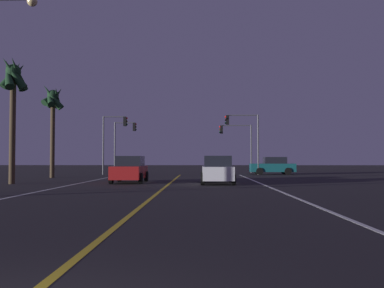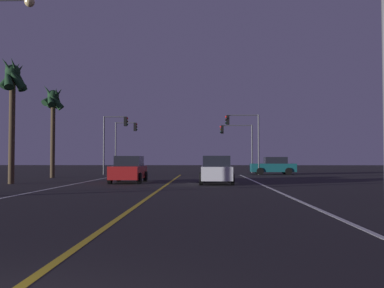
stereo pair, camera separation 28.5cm
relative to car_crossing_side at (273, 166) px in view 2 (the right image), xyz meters
The scene contains 13 objects.
lane_edge_right 23.19m from the car_crossing_side, 98.32° to the right, with size 0.16×43.15×0.01m, color silver.
lane_edge_left 27.19m from the car_crossing_side, 122.46° to the right, with size 0.16×43.15×0.01m, color silver.
lane_center_divider 24.64m from the car_crossing_side, 111.37° to the right, with size 0.16×43.15×0.01m, color gold.
car_crossing_side is the anchor object (origin of this frame).
car_ahead_far 16.76m from the car_crossing_side, 111.13° to the right, with size 2.02×4.30×1.70m.
car_oncoming 18.47m from the car_crossing_side, 128.91° to the right, with size 2.02×4.30×1.70m.
traffic_light_near_right 4.66m from the car_crossing_side, 164.22° to the right, with size 3.25×0.36×5.75m.
traffic_light_near_left 15.71m from the car_crossing_side, behind, with size 2.41×0.36×5.62m.
traffic_light_far_right 6.45m from the car_crossing_side, 124.90° to the left, with size 3.55×0.36×5.21m.
traffic_light_far_left 16.31m from the car_crossing_side, 163.11° to the left, with size 2.46×0.36×5.51m.
street_lamp_right_near 28.72m from the car_crossing_side, 93.47° to the right, with size 2.40×0.44×7.89m.
palm_tree_left_mid 25.04m from the car_crossing_side, 139.10° to the right, with size 1.97×2.00×7.79m.
palm_tree_left_far 21.08m from the car_crossing_side, 158.09° to the right, with size 2.01×2.20×7.58m.
Camera 2 is at (2.17, -3.10, 1.52)m, focal length 39.85 mm.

